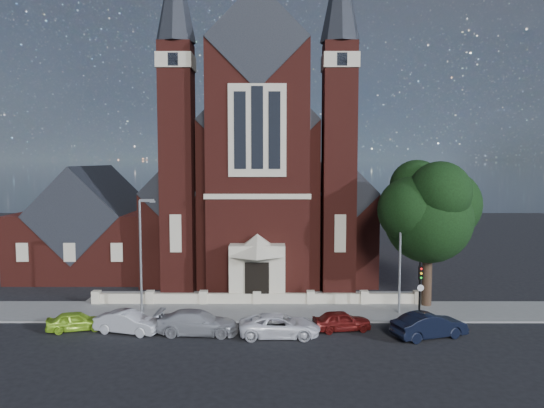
{
  "coord_description": "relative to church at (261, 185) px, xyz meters",
  "views": [
    {
      "loc": [
        1.16,
        -32.28,
        10.78
      ],
      "look_at": [
        1.11,
        12.0,
        7.09
      ],
      "focal_mm": 35.0,
      "sensor_mm": 36.0,
      "label": 1
    }
  ],
  "objects": [
    {
      "name": "ground",
      "position": [
        0.0,
        -7.94,
        -8.19
      ],
      "size": [
        120.0,
        120.0,
        0.0
      ],
      "primitive_type": "plane",
      "color": "black",
      "rests_on": "ground"
    },
    {
      "name": "pavement_strip",
      "position": [
        0.0,
        -18.44,
        -8.19
      ],
      "size": [
        60.0,
        5.0,
        0.12
      ],
      "primitive_type": "cube",
      "color": "slate",
      "rests_on": "ground"
    },
    {
      "name": "forecourt_paving",
      "position": [
        0.0,
        -14.44,
        -8.19
      ],
      "size": [
        26.0,
        3.0,
        0.14
      ],
      "primitive_type": "cube",
      "color": "slate",
      "rests_on": "ground"
    },
    {
      "name": "forecourt_wall",
      "position": [
        0.0,
        -16.44,
        -8.19
      ],
      "size": [
        24.0,
        0.4,
        0.9
      ],
      "primitive_type": "cube",
      "color": "beige",
      "rests_on": "ground"
    },
    {
      "name": "church",
      "position": [
        0.0,
        0.0,
        0.0
      ],
      "size": [
        20.01,
        34.9,
        29.2
      ],
      "color": "#501B15",
      "rests_on": "ground"
    },
    {
      "name": "parish_hall",
      "position": [
        -16.0,
        -4.94,
        -4.17
      ],
      "size": [
        12.0,
        12.2,
        10.24
      ],
      "color": "#501B15",
      "rests_on": "ground"
    },
    {
      "name": "street_tree",
      "position": [
        12.6,
        -17.23,
        -1.23
      ],
      "size": [
        6.4,
        6.6,
        10.7
      ],
      "color": "black",
      "rests_on": "ground"
    },
    {
      "name": "street_lamp_left",
      "position": [
        -7.91,
        -18.94,
        -3.59
      ],
      "size": [
        1.16,
        0.22,
        8.09
      ],
      "color": "gray",
      "rests_on": "ground"
    },
    {
      "name": "street_lamp_right",
      "position": [
        10.09,
        -18.94,
        -3.59
      ],
      "size": [
        1.16,
        0.22,
        8.09
      ],
      "color": "gray",
      "rests_on": "ground"
    },
    {
      "name": "traffic_signal",
      "position": [
        11.0,
        -20.52,
        -5.6
      ],
      "size": [
        0.28,
        0.42,
        4.0
      ],
      "color": "black",
      "rests_on": "ground"
    },
    {
      "name": "car_lime_van",
      "position": [
        -11.28,
        -22.46,
        -7.57
      ],
      "size": [
        3.84,
        2.36,
        1.22
      ],
      "primitive_type": "imported",
      "rotation": [
        0.0,
        0.0,
        1.85
      ],
      "color": "#90C527",
      "rests_on": "ground"
    },
    {
      "name": "car_silver_a",
      "position": [
        -7.87,
        -22.93,
        -7.5
      ],
      "size": [
        4.38,
        2.46,
        1.37
      ],
      "primitive_type": "imported",
      "rotation": [
        0.0,
        0.0,
        1.31
      ],
      "color": "#B0B2B9",
      "rests_on": "ground"
    },
    {
      "name": "car_silver_b",
      "position": [
        -3.49,
        -23.17,
        -7.45
      ],
      "size": [
        5.19,
        2.34,
        1.48
      ],
      "primitive_type": "imported",
      "rotation": [
        0.0,
        0.0,
        1.52
      ],
      "color": "#9D9EA4",
      "rests_on": "ground"
    },
    {
      "name": "car_white_suv",
      "position": [
        1.6,
        -23.62,
        -7.5
      ],
      "size": [
        4.99,
        2.36,
        1.38
      ],
      "primitive_type": "imported",
      "rotation": [
        0.0,
        0.0,
        1.59
      ],
      "color": "white",
      "rests_on": "ground"
    },
    {
      "name": "car_dark_red",
      "position": [
        5.53,
        -22.45,
        -7.55
      ],
      "size": [
        3.91,
        2.11,
        1.26
      ],
      "primitive_type": "imported",
      "rotation": [
        0.0,
        0.0,
        1.75
      ],
      "color": "#601210",
      "rests_on": "ground"
    },
    {
      "name": "car_navy",
      "position": [
        10.68,
        -23.79,
        -7.43
      ],
      "size": [
        4.88,
        3.03,
        1.52
      ],
      "primitive_type": "imported",
      "rotation": [
        0.0,
        0.0,
        1.91
      ],
      "color": "black",
      "rests_on": "ground"
    }
  ]
}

